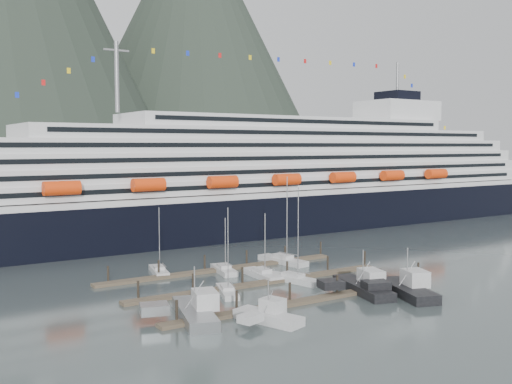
% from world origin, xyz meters
% --- Properties ---
extents(ground, '(1600.00, 1600.00, 0.00)m').
position_xyz_m(ground, '(0.00, 0.00, 0.00)').
color(ground, '#4F5E5D').
rests_on(ground, ground).
extents(cruise_ship, '(210.00, 30.40, 50.30)m').
position_xyz_m(cruise_ship, '(30.03, 54.94, 12.04)').
color(cruise_ship, black).
rests_on(cruise_ship, ground).
extents(dock_near, '(48.18, 2.28, 3.20)m').
position_xyz_m(dock_near, '(-4.93, -9.95, 0.31)').
color(dock_near, '#4D4031').
rests_on(dock_near, ground).
extents(dock_mid, '(48.18, 2.28, 3.20)m').
position_xyz_m(dock_mid, '(-4.93, 3.05, 0.31)').
color(dock_mid, '#4D4031').
rests_on(dock_mid, ground).
extents(dock_far, '(48.18, 2.28, 3.20)m').
position_xyz_m(dock_far, '(-4.93, 16.05, 0.31)').
color(dock_far, '#4D4031').
rests_on(dock_far, ground).
extents(sailboat_b, '(5.10, 8.86, 13.82)m').
position_xyz_m(sailboat_b, '(-13.08, 0.35, 0.41)').
color(sailboat_b, '#B7B7B7').
rests_on(sailboat_b, ground).
extents(sailboat_c, '(3.32, 10.06, 11.72)m').
position_xyz_m(sailboat_c, '(-2.09, 7.20, 0.41)').
color(sailboat_c, '#B7B7B7').
rests_on(sailboat_c, ground).
extents(sailboat_d, '(4.95, 11.02, 16.36)m').
position_xyz_m(sailboat_d, '(0.41, 1.62, 0.43)').
color(sailboat_d, '#B7B7B7').
rests_on(sailboat_d, ground).
extents(sailboat_e, '(4.36, 9.11, 12.28)m').
position_xyz_m(sailboat_e, '(-15.69, 19.99, 0.40)').
color(sailboat_e, '#B7B7B7').
rests_on(sailboat_e, ground).
extents(sailboat_f, '(4.28, 9.02, 10.45)m').
position_xyz_m(sailboat_f, '(-5.63, 14.23, 0.40)').
color(sailboat_f, '#B7B7B7').
rests_on(sailboat_f, ground).
extents(sailboat_g, '(4.41, 11.77, 17.37)m').
position_xyz_m(sailboat_g, '(8.26, 15.50, 0.46)').
color(sailboat_g, '#B7B7B7').
rests_on(sailboat_g, ground).
extents(trawler_a, '(11.08, 14.44, 7.68)m').
position_xyz_m(trawler_a, '(-23.28, -8.28, 0.96)').
color(trawler_a, gray).
rests_on(trawler_a, ground).
extents(trawler_b, '(8.08, 9.98, 6.12)m').
position_xyz_m(trawler_b, '(-16.04, -15.03, 0.82)').
color(trawler_b, '#B7B7B7').
rests_on(trawler_b, ground).
extents(trawler_c, '(11.01, 14.74, 7.30)m').
position_xyz_m(trawler_c, '(5.19, -9.87, 0.92)').
color(trawler_c, black).
rests_on(trawler_c, ground).
extents(trawler_d, '(11.24, 14.00, 8.04)m').
position_xyz_m(trawler_d, '(9.51, -14.95, 0.99)').
color(trawler_d, black).
rests_on(trawler_d, ground).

